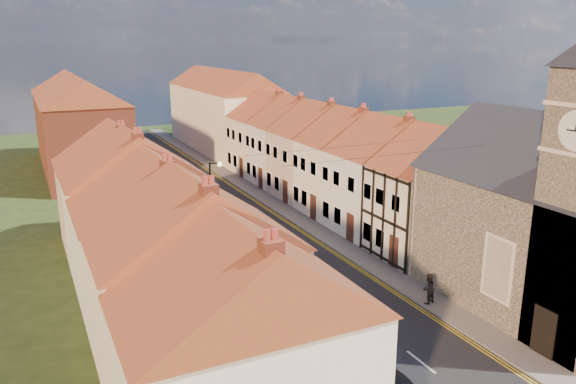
# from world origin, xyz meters

# --- Properties ---
(road) EXTENTS (7.00, 90.00, 0.02)m
(road) POSITION_xyz_m (0.00, 30.00, 0.01)
(road) COLOR black
(road) RESTS_ON ground
(pavement_left) EXTENTS (1.80, 90.00, 0.12)m
(pavement_left) POSITION_xyz_m (-4.40, 30.00, 0.06)
(pavement_left) COLOR slate
(pavement_left) RESTS_ON ground
(pavement_right) EXTENTS (1.80, 90.00, 0.12)m
(pavement_right) POSITION_xyz_m (4.40, 30.00, 0.06)
(pavement_right) COLOR slate
(pavement_right) RESTS_ON ground
(church) EXTENTS (11.25, 14.25, 15.20)m
(church) POSITION_xyz_m (9.36, 3.32, 5.88)
(church) COLOR #362D25
(church) RESTS_ON ground
(cottage_r_tudor) EXTENTS (8.30, 5.20, 9.00)m
(cottage_r_tudor) POSITION_xyz_m (9.27, 12.70, 4.47)
(cottage_r_tudor) COLOR #F0DDCA
(cottage_r_tudor) RESTS_ON ground
(cottage_r_white_near) EXTENTS (8.30, 6.00, 9.00)m
(cottage_r_white_near) POSITION_xyz_m (9.30, 18.10, 4.47)
(cottage_r_white_near) COLOR white
(cottage_r_white_near) RESTS_ON ground
(cottage_r_cream_mid) EXTENTS (8.30, 5.20, 9.00)m
(cottage_r_cream_mid) POSITION_xyz_m (9.30, 23.50, 4.48)
(cottage_r_cream_mid) COLOR #F0DDCA
(cottage_r_cream_mid) RESTS_ON ground
(cottage_r_pink) EXTENTS (8.30, 6.00, 9.00)m
(cottage_r_pink) POSITION_xyz_m (9.30, 28.90, 4.47)
(cottage_r_pink) COLOR beige
(cottage_r_pink) RESTS_ON ground
(cottage_r_white_far) EXTENTS (8.30, 5.20, 9.00)m
(cottage_r_white_far) POSITION_xyz_m (9.30, 34.30, 4.48)
(cottage_r_white_far) COLOR white
(cottage_r_white_far) RESTS_ON ground
(cottage_r_cream_far) EXTENTS (8.30, 6.00, 9.00)m
(cottage_r_cream_far) POSITION_xyz_m (9.30, 39.70, 4.47)
(cottage_r_cream_far) COLOR #F0DDCA
(cottage_r_cream_far) RESTS_ON ground
(cottage_l_brick_near) EXTENTS (8.30, 5.70, 8.80)m
(cottage_l_brick_near) POSITION_xyz_m (-9.30, -0.25, 4.37)
(cottage_l_brick_near) COLOR white
(cottage_l_brick_near) RESTS_ON ground
(cottage_l_cream) EXTENTS (8.30, 6.30, 9.10)m
(cottage_l_cream) POSITION_xyz_m (-9.30, 5.55, 4.52)
(cottage_l_cream) COLOR #F0DDCA
(cottage_l_cream) RESTS_ON ground
(cottage_l_white) EXTENTS (8.30, 6.90, 8.80)m
(cottage_l_white) POSITION_xyz_m (-9.30, 11.95, 4.37)
(cottage_l_white) COLOR white
(cottage_l_white) RESTS_ON ground
(cottage_l_brick_mid) EXTENTS (8.30, 5.70, 9.10)m
(cottage_l_brick_mid) POSITION_xyz_m (-9.30, 18.05, 4.53)
(cottage_l_brick_mid) COLOR white
(cottage_l_brick_mid) RESTS_ON ground
(cottage_l_pink) EXTENTS (8.30, 6.30, 8.80)m
(cottage_l_pink) POSITION_xyz_m (-9.30, 23.85, 4.37)
(cottage_l_pink) COLOR beige
(cottage_l_pink) RESTS_ON ground
(block_right_far) EXTENTS (8.30, 24.20, 10.50)m
(block_right_far) POSITION_xyz_m (9.30, 55.00, 5.29)
(block_right_far) COLOR #F0DDCA
(block_right_far) RESTS_ON ground
(block_left_far) EXTENTS (8.30, 24.20, 10.50)m
(block_left_far) POSITION_xyz_m (-9.30, 50.00, 5.29)
(block_left_far) COLOR brown
(block_left_far) RESTS_ON ground
(lamppost) EXTENTS (0.88, 0.15, 6.00)m
(lamppost) POSITION_xyz_m (-3.81, 20.00, 3.54)
(lamppost) COLOR black
(lamppost) RESTS_ON pavement_left
(car_mid) EXTENTS (2.47, 4.65, 1.46)m
(car_mid) POSITION_xyz_m (-3.20, 19.86, 0.73)
(car_mid) COLOR #AEB2B7
(car_mid) RESTS_ON ground
(car_far) EXTENTS (2.43, 4.34, 1.19)m
(car_far) POSITION_xyz_m (-3.20, 39.92, 0.59)
(car_far) COLOR navy
(car_far) RESTS_ON ground
(car_distant) EXTENTS (2.69, 5.13, 1.38)m
(car_distant) POSITION_xyz_m (-1.50, 50.00, 0.69)
(car_distant) COLOR silver
(car_distant) RESTS_ON ground
(pedestrian_left) EXTENTS (0.78, 0.60, 1.92)m
(pedestrian_left) POSITION_xyz_m (-5.09, 11.83, 1.08)
(pedestrian_left) COLOR black
(pedestrian_left) RESTS_ON pavement_left
(pedestrian_right) EXTENTS (0.95, 0.82, 1.71)m
(pedestrian_right) POSITION_xyz_m (3.93, 6.41, 0.97)
(pedestrian_right) COLOR black
(pedestrian_right) RESTS_ON pavement_right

